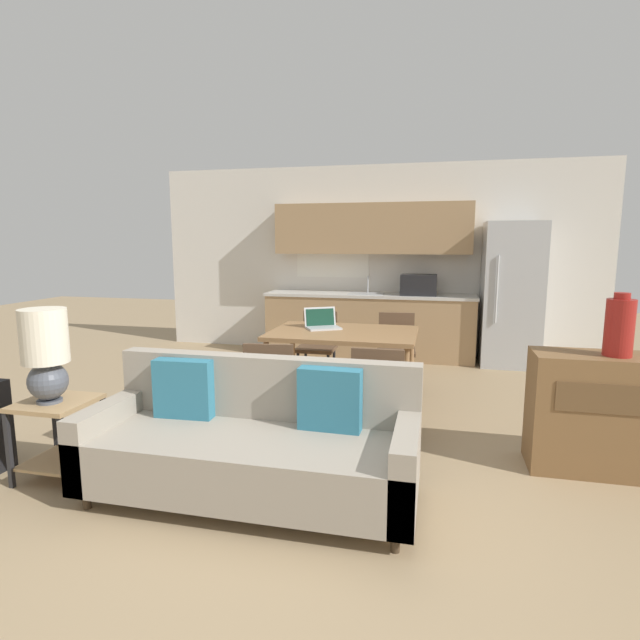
# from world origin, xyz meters

# --- Properties ---
(ground_plane) EXTENTS (20.00, 20.00, 0.00)m
(ground_plane) POSITION_xyz_m (0.00, 0.00, 0.00)
(ground_plane) COLOR #9E8460
(wall_back) EXTENTS (6.40, 0.07, 2.70)m
(wall_back) POSITION_xyz_m (-0.01, 4.63, 1.35)
(wall_back) COLOR silver
(wall_back) RESTS_ON ground_plane
(kitchen_counter) EXTENTS (2.92, 0.65, 2.15)m
(kitchen_counter) POSITION_xyz_m (0.01, 4.33, 0.84)
(kitchen_counter) COLOR tan
(kitchen_counter) RESTS_ON ground_plane
(refrigerator) EXTENTS (0.73, 0.72, 1.88)m
(refrigerator) POSITION_xyz_m (1.87, 4.24, 0.94)
(refrigerator) COLOR #B7BABC
(refrigerator) RESTS_ON ground_plane
(dining_table) EXTENTS (1.38, 0.96, 0.78)m
(dining_table) POSITION_xyz_m (0.06, 1.96, 0.71)
(dining_table) COLOR olive
(dining_table) RESTS_ON ground_plane
(couch) EXTENTS (2.08, 0.80, 0.86)m
(couch) POSITION_xyz_m (-0.19, 0.20, 0.34)
(couch) COLOR #3D2D1E
(couch) RESTS_ON ground_plane
(side_table) EXTENTS (0.46, 0.46, 0.55)m
(side_table) POSITION_xyz_m (-1.58, 0.11, 0.37)
(side_table) COLOR tan
(side_table) RESTS_ON ground_plane
(table_lamp) EXTENTS (0.30, 0.30, 0.64)m
(table_lamp) POSITION_xyz_m (-1.59, 0.07, 0.90)
(table_lamp) COLOR #4C515B
(table_lamp) RESTS_ON side_table
(credenza) EXTENTS (1.21, 0.43, 0.85)m
(credenza) POSITION_xyz_m (2.21, 1.08, 0.42)
(credenza) COLOR brown
(credenza) RESTS_ON ground_plane
(vase) EXTENTS (0.18, 0.18, 0.44)m
(vase) POSITION_xyz_m (2.14, 1.06, 1.05)
(vase) COLOR maroon
(vase) RESTS_ON credenza
(dining_chair_near_right) EXTENTS (0.43, 0.43, 0.83)m
(dining_chair_near_right) POSITION_xyz_m (0.51, 1.13, 0.47)
(dining_chair_near_right) COLOR brown
(dining_chair_near_right) RESTS_ON ground_plane
(dining_chair_far_left) EXTENTS (0.42, 0.42, 0.83)m
(dining_chair_far_left) POSITION_xyz_m (-0.38, 2.76, 0.47)
(dining_chair_far_left) COLOR brown
(dining_chair_far_left) RESTS_ON ground_plane
(dining_chair_near_left) EXTENTS (0.47, 0.47, 0.83)m
(dining_chair_near_left) POSITION_xyz_m (-0.37, 1.10, 0.47)
(dining_chair_near_left) COLOR brown
(dining_chair_near_left) RESTS_ON ground_plane
(dining_chair_far_right) EXTENTS (0.45, 0.45, 0.83)m
(dining_chair_far_right) POSITION_xyz_m (0.50, 2.83, 0.47)
(dining_chair_far_right) COLOR brown
(dining_chair_far_right) RESTS_ON ground_plane
(laptop) EXTENTS (0.40, 0.38, 0.20)m
(laptop) POSITION_xyz_m (-0.17, 2.08, 0.82)
(laptop) COLOR #B7BABC
(laptop) RESTS_ON dining_table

